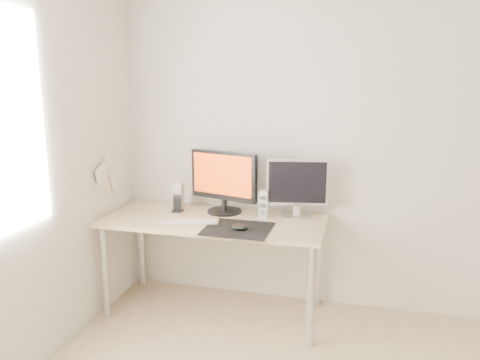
{
  "coord_description": "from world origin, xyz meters",
  "views": [
    {
      "loc": [
        0.08,
        -1.72,
        1.72
      ],
      "look_at": [
        -0.75,
        1.45,
        1.01
      ],
      "focal_mm": 35.0,
      "sensor_mm": 36.0,
      "label": 1
    }
  ],
  "objects_px": {
    "mouse": "(239,227)",
    "main_monitor": "(224,180)",
    "speaker_left": "(179,196)",
    "phone_dock": "(177,207)",
    "keyboard": "(189,222)",
    "speaker_right": "(264,204)",
    "desk": "(214,229)",
    "second_monitor": "(297,185)"
  },
  "relations": [
    {
      "from": "mouse",
      "to": "speaker_right",
      "type": "bearing_deg",
      "value": 74.22
    },
    {
      "from": "desk",
      "to": "phone_dock",
      "type": "xyz_separation_m",
      "value": [
        -0.32,
        0.09,
        0.12
      ]
    },
    {
      "from": "desk",
      "to": "second_monitor",
      "type": "xyz_separation_m",
      "value": [
        0.57,
        0.18,
        0.32
      ]
    },
    {
      "from": "desk",
      "to": "keyboard",
      "type": "relative_size",
      "value": 3.67
    },
    {
      "from": "desk",
      "to": "phone_dock",
      "type": "height_order",
      "value": "phone_dock"
    },
    {
      "from": "mouse",
      "to": "speaker_right",
      "type": "relative_size",
      "value": 0.57
    },
    {
      "from": "speaker_left",
      "to": "desk",
      "type": "bearing_deg",
      "value": -26.58
    },
    {
      "from": "speaker_left",
      "to": "speaker_right",
      "type": "bearing_deg",
      "value": -4.81
    },
    {
      "from": "second_monitor",
      "to": "main_monitor",
      "type": "bearing_deg",
      "value": -177.81
    },
    {
      "from": "mouse",
      "to": "desk",
      "type": "relative_size",
      "value": 0.07
    },
    {
      "from": "mouse",
      "to": "keyboard",
      "type": "relative_size",
      "value": 0.27
    },
    {
      "from": "mouse",
      "to": "main_monitor",
      "type": "distance_m",
      "value": 0.5
    },
    {
      "from": "keyboard",
      "to": "main_monitor",
      "type": "bearing_deg",
      "value": 61.57
    },
    {
      "from": "desk",
      "to": "second_monitor",
      "type": "distance_m",
      "value": 0.68
    },
    {
      "from": "main_monitor",
      "to": "phone_dock",
      "type": "relative_size",
      "value": 3.94
    },
    {
      "from": "mouse",
      "to": "keyboard",
      "type": "height_order",
      "value": "mouse"
    },
    {
      "from": "keyboard",
      "to": "speaker_left",
      "type": "bearing_deg",
      "value": 122.92
    },
    {
      "from": "mouse",
      "to": "phone_dock",
      "type": "xyz_separation_m",
      "value": [
        -0.57,
        0.31,
        0.02
      ]
    },
    {
      "from": "mouse",
      "to": "keyboard",
      "type": "distance_m",
      "value": 0.4
    },
    {
      "from": "keyboard",
      "to": "speaker_right",
      "type": "bearing_deg",
      "value": 27.81
    },
    {
      "from": "main_monitor",
      "to": "keyboard",
      "type": "relative_size",
      "value": 1.24
    },
    {
      "from": "second_monitor",
      "to": "phone_dock",
      "type": "relative_size",
      "value": 3.27
    },
    {
      "from": "desk",
      "to": "main_monitor",
      "type": "bearing_deg",
      "value": 80.83
    },
    {
      "from": "speaker_left",
      "to": "speaker_right",
      "type": "height_order",
      "value": "same"
    },
    {
      "from": "second_monitor",
      "to": "phone_dock",
      "type": "height_order",
      "value": "second_monitor"
    },
    {
      "from": "desk",
      "to": "keyboard",
      "type": "distance_m",
      "value": 0.22
    },
    {
      "from": "speaker_right",
      "to": "keyboard",
      "type": "relative_size",
      "value": 0.47
    },
    {
      "from": "main_monitor",
      "to": "speaker_right",
      "type": "bearing_deg",
      "value": -8.69
    },
    {
      "from": "speaker_left",
      "to": "phone_dock",
      "type": "distance_m",
      "value": 0.1
    },
    {
      "from": "desk",
      "to": "speaker_right",
      "type": "xyz_separation_m",
      "value": [
        0.34,
        0.11,
        0.18
      ]
    },
    {
      "from": "speaker_left",
      "to": "keyboard",
      "type": "relative_size",
      "value": 0.47
    },
    {
      "from": "desk",
      "to": "speaker_right",
      "type": "distance_m",
      "value": 0.4
    },
    {
      "from": "mouse",
      "to": "main_monitor",
      "type": "relative_size",
      "value": 0.22
    },
    {
      "from": "speaker_right",
      "to": "phone_dock",
      "type": "height_order",
      "value": "speaker_right"
    },
    {
      "from": "keyboard",
      "to": "desk",
      "type": "bearing_deg",
      "value": 45.79
    },
    {
      "from": "mouse",
      "to": "keyboard",
      "type": "xyz_separation_m",
      "value": [
        -0.39,
        0.08,
        -0.02
      ]
    },
    {
      "from": "mouse",
      "to": "main_monitor",
      "type": "xyz_separation_m",
      "value": [
        -0.22,
        0.38,
        0.23
      ]
    },
    {
      "from": "mouse",
      "to": "second_monitor",
      "type": "height_order",
      "value": "second_monitor"
    },
    {
      "from": "mouse",
      "to": "main_monitor",
      "type": "bearing_deg",
      "value": 120.23
    },
    {
      "from": "mouse",
      "to": "speaker_left",
      "type": "xyz_separation_m",
      "value": [
        -0.59,
        0.39,
        0.08
      ]
    },
    {
      "from": "speaker_right",
      "to": "phone_dock",
      "type": "xyz_separation_m",
      "value": [
        -0.66,
        -0.02,
        -0.06
      ]
    },
    {
      "from": "main_monitor",
      "to": "phone_dock",
      "type": "xyz_separation_m",
      "value": [
        -0.35,
        -0.07,
        -0.21
      ]
    }
  ]
}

